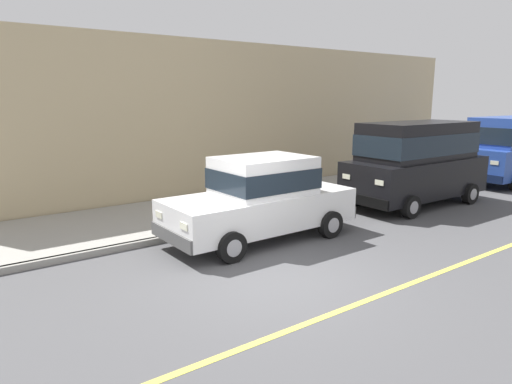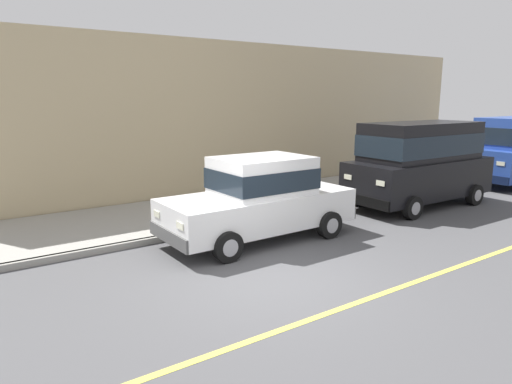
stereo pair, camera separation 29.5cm
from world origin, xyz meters
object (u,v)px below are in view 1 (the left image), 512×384
(car_white_sedan, at_px, (261,197))
(car_black_van, at_px, (417,160))
(fire_hydrant, at_px, (349,186))
(dog_black, at_px, (249,193))

(car_white_sedan, distance_m, car_black_van, 5.90)
(car_white_sedan, bearing_deg, fire_hydrant, 108.43)
(dog_black, height_order, fire_hydrant, fire_hydrant)
(car_black_van, bearing_deg, dog_black, -123.08)
(car_black_van, distance_m, fire_hydrant, 2.18)
(fire_hydrant, bearing_deg, dog_black, -112.13)
(car_white_sedan, distance_m, dog_black, 3.26)
(dog_black, distance_m, fire_hydrant, 3.26)
(dog_black, bearing_deg, fire_hydrant, 67.87)
(car_black_van, bearing_deg, fire_hydrant, -141.31)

